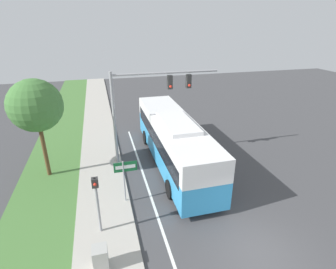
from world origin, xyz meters
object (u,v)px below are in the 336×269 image
at_px(signal_gantry, 147,97).
at_px(utility_cabinet, 101,258).
at_px(street_sign, 125,174).
at_px(bus, 173,139).
at_px(pedestrian_signal, 97,197).

xyz_separation_m(signal_gantry, utility_cabinet, (-3.61, -8.60, -3.96)).
bearing_deg(utility_cabinet, street_sign, 70.01).
relative_size(signal_gantry, utility_cabinet, 7.04).
height_order(signal_gantry, street_sign, signal_gantry).
bearing_deg(bus, street_sign, -136.33).
distance_m(pedestrian_signal, street_sign, 2.47).
bearing_deg(bus, utility_cabinet, -124.16).
height_order(street_sign, utility_cabinet, street_sign).
height_order(bus, street_sign, bus).
bearing_deg(signal_gantry, pedestrian_signal, -118.66).
distance_m(signal_gantry, utility_cabinet, 10.13).
relative_size(street_sign, utility_cabinet, 2.49).
bearing_deg(pedestrian_signal, bus, 47.11).
distance_m(pedestrian_signal, utility_cabinet, 2.51).
bearing_deg(utility_cabinet, bus, 55.84).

